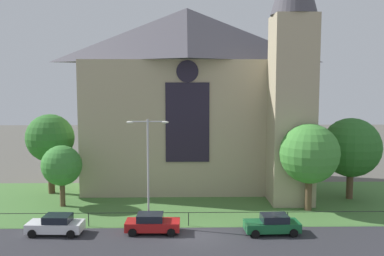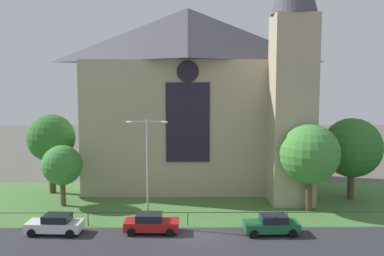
{
  "view_description": "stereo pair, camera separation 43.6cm",
  "coord_description": "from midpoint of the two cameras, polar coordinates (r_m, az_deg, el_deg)",
  "views": [
    {
      "loc": [
        -1.04,
        -31.66,
        11.53
      ],
      "look_at": [
        -0.26,
        8.0,
        7.48
      ],
      "focal_mm": 40.23,
      "sensor_mm": 36.0,
      "label": 1
    },
    {
      "loc": [
        -0.61,
        -31.67,
        11.53
      ],
      "look_at": [
        -0.26,
        8.0,
        7.48
      ],
      "focal_mm": 40.23,
      "sensor_mm": 36.0,
      "label": 2
    }
  ],
  "objects": [
    {
      "name": "church_building",
      "position": [
        48.45,
        0.62,
        4.34
      ],
      "size": [
        23.2,
        16.2,
        26.0
      ],
      "color": "tan",
      "rests_on": "ground"
    },
    {
      "name": "grass_verge",
      "position": [
        41.32,
        0.68,
        -10.37
      ],
      "size": [
        120.0,
        20.0,
        0.01
      ],
      "primitive_type": "cube",
      "color": "#477538",
      "rests_on": "ground"
    },
    {
      "name": "tree_right_near",
      "position": [
        40.45,
        15.63,
        -3.34
      ],
      "size": [
        5.44,
        5.44,
        7.99
      ],
      "color": "brown",
      "rests_on": "ground"
    },
    {
      "name": "tree_left_near",
      "position": [
        42.46,
        -16.55,
        -4.78
      ],
      "size": [
        3.79,
        3.79,
        5.82
      ],
      "color": "brown",
      "rests_on": "ground"
    },
    {
      "name": "iron_railing",
      "position": [
        35.76,
        -0.2,
        -11.33
      ],
      "size": [
        32.62,
        0.07,
        1.13
      ],
      "color": "black",
      "rests_on": "ground"
    },
    {
      "name": "tree_left_far",
      "position": [
        47.56,
        -17.93,
        -1.3
      ],
      "size": [
        5.01,
        5.01,
        8.43
      ],
      "color": "#4C3823",
      "rests_on": "ground"
    },
    {
      "name": "streetlamp_near",
      "position": [
        34.73,
        -5.59,
        -4.15
      ],
      "size": [
        3.37,
        0.26,
        8.77
      ],
      "color": "#B2B2B7",
      "rests_on": "ground"
    },
    {
      "name": "ground",
      "position": [
        43.24,
        0.62,
        -9.64
      ],
      "size": [
        160.0,
        160.0,
        0.0
      ],
      "primitive_type": "plane",
      "color": "#56544C"
    },
    {
      "name": "road_asphalt",
      "position": [
        31.84,
        1.06,
        -15.4
      ],
      "size": [
        120.0,
        8.0,
        0.01
      ],
      "primitive_type": "cube",
      "color": "#2D2D33",
      "rests_on": "ground"
    },
    {
      "name": "parked_car_white",
      "position": [
        35.6,
        -17.32,
        -12.08
      ],
      "size": [
        4.28,
        2.19,
        1.51
      ],
      "rotation": [
        0.0,
        0.0,
        3.09
      ],
      "color": "silver",
      "rests_on": "ground"
    },
    {
      "name": "parked_car_green",
      "position": [
        34.57,
        10.86,
        -12.45
      ],
      "size": [
        4.28,
        2.19,
        1.51
      ],
      "rotation": [
        0.0,
        0.0,
        3.19
      ],
      "color": "#196033",
      "rests_on": "ground"
    },
    {
      "name": "tree_right_far",
      "position": [
        45.85,
        20.71,
        -2.48
      ],
      "size": [
        5.92,
        5.92,
        8.19
      ],
      "color": "brown",
      "rests_on": "ground"
    },
    {
      "name": "parked_car_red",
      "position": [
        34.4,
        -5.06,
        -12.46
      ],
      "size": [
        4.23,
        2.09,
        1.51
      ],
      "rotation": [
        0.0,
        0.0,
        -0.02
      ],
      "color": "#B21919",
      "rests_on": "ground"
    }
  ]
}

